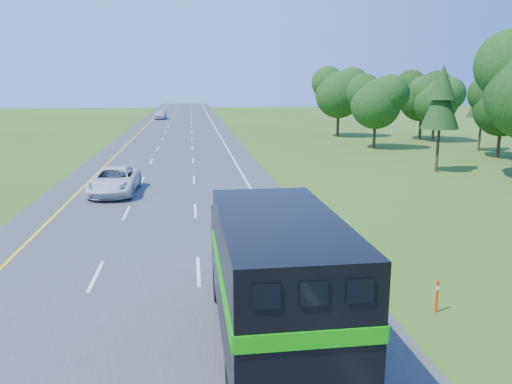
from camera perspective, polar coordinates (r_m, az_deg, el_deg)
road at (r=47.94m, az=-9.43°, el=4.02°), size 15.00×260.00×0.04m
lane_markings at (r=47.94m, az=-9.43°, el=4.05°), size 11.15×260.00×0.01m
horse_truck at (r=12.46m, az=2.05°, el=-9.94°), size 2.81×8.66×3.82m
white_suv at (r=32.38m, az=-15.86°, el=1.25°), size 2.86×5.92×1.62m
far_car at (r=98.73m, az=-10.85°, el=8.68°), size 2.34×5.26×1.76m
delineator at (r=16.30m, az=19.99°, el=-11.05°), size 0.08×0.05×1.02m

